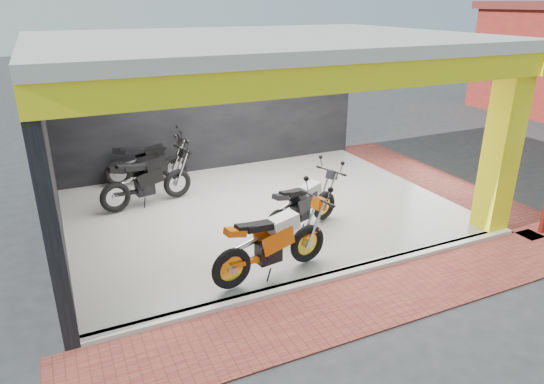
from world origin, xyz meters
The scene contains 15 objects.
ground centered at (0.00, 0.00, 0.00)m, with size 80.00×80.00×0.00m, color #2D2D30.
showroom_floor centered at (0.00, 2.00, 0.05)m, with size 8.00×6.00×0.10m, color silver.
showroom_ceiling centered at (0.00, 2.00, 3.60)m, with size 8.40×6.40×0.20m, color beige.
back_wall centered at (0.00, 5.10, 1.75)m, with size 8.20×0.20×3.50m, color black.
left_wall centered at (-4.10, 2.00, 1.75)m, with size 0.20×6.20×3.50m, color black.
corner_column centered at (3.75, -0.75, 1.75)m, with size 0.50×0.50×3.50m, color yellow.
header_beam_front centered at (0.00, -1.00, 3.30)m, with size 8.40×0.30×0.40m, color yellow.
header_beam_right centered at (4.00, 2.00, 3.30)m, with size 0.30×6.40×0.40m, color yellow.
floor_kerb centered at (0.00, -1.02, 0.05)m, with size 8.00×0.20×0.10m, color silver.
paver_front centered at (0.00, -1.80, 0.01)m, with size 9.00×1.40×0.03m, color brown.
paver_right centered at (4.80, 2.00, 0.01)m, with size 1.40×7.00×0.03m, color brown.
moto_hero centered at (-0.27, -0.50, 0.80)m, with size 2.28×0.84×1.39m, color #E75B09, non-canonical shape.
moto_row_a centered at (0.88, 0.87, 0.72)m, with size 2.04×0.76×1.25m, color black, non-canonical shape.
moto_row_b centered at (-1.51, 3.34, 0.77)m, with size 2.20×0.82×1.35m, color black, non-canonical shape.
moto_row_d centered at (-1.26, 4.50, 0.74)m, with size 2.10×0.78×1.28m, color black, non-canonical shape.
Camera 1 is at (-3.91, -6.89, 4.31)m, focal length 32.00 mm.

